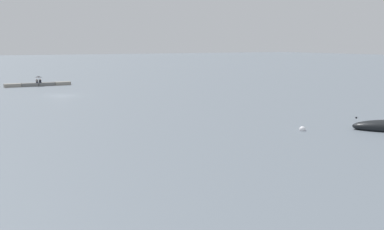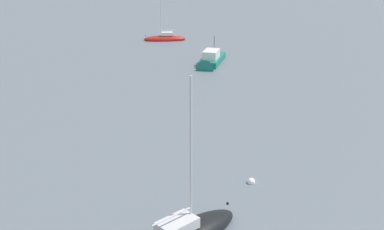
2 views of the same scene
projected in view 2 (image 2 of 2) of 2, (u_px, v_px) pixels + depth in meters
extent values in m
ellipsoid|color=red|center=(165.00, 39.00, 83.70)|extent=(2.90, 7.13, 1.19)
cube|color=silver|center=(167.00, 34.00, 83.43)|extent=(1.44, 2.08, 0.54)
cylinder|color=silver|center=(161.00, 12.00, 82.12)|extent=(0.12, 0.12, 7.64)
cylinder|color=silver|center=(169.00, 30.00, 83.24)|extent=(0.42, 2.41, 0.09)
sphere|color=black|center=(145.00, 35.00, 83.22)|extent=(0.16, 0.16, 0.16)
cube|color=silver|center=(177.00, 225.00, 29.30)|extent=(2.69, 2.67, 0.66)
cylinder|color=silver|center=(191.00, 153.00, 28.52)|extent=(0.14, 0.14, 9.15)
cylinder|color=silver|center=(172.00, 216.00, 28.80)|extent=(2.18, 2.13, 0.11)
sphere|color=black|center=(228.00, 203.00, 32.13)|extent=(0.19, 0.19, 0.19)
cube|color=#197266|center=(212.00, 61.00, 69.83)|extent=(7.09, 3.79, 1.12)
cone|color=#197266|center=(207.00, 67.00, 66.78)|extent=(2.79, 2.80, 2.37)
cube|color=white|center=(211.00, 54.00, 68.71)|extent=(3.28, 2.44, 1.12)
cube|color=#283847|center=(210.00, 55.00, 67.96)|extent=(0.49, 1.77, 0.78)
cylinder|color=black|center=(214.00, 42.00, 69.89)|extent=(0.07, 0.07, 1.57)
sphere|color=white|center=(251.00, 182.00, 36.93)|extent=(0.59, 0.59, 0.59)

